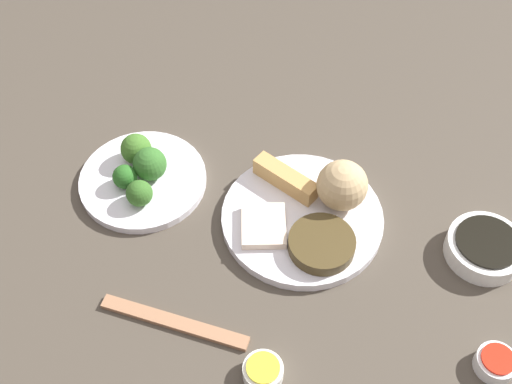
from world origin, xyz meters
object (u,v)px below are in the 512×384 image
Objects in this scene: broccoli_plate at (143,180)px; main_plate at (302,218)px; soy_sauce_bowl at (485,248)px; sauce_ramekin_hot_mustard at (263,372)px; chopsticks_pair at (174,322)px; sauce_ramekin_sweet_and_sour at (495,363)px.

main_plate is at bearing 146.49° from broccoli_plate.
broccoli_plate is (0.22, -0.15, -0.00)m from main_plate.
broccoli_plate is at bearing -31.48° from soy_sauce_bowl.
soy_sauce_bowl is 0.38m from sauce_ramekin_hot_mustard.
soy_sauce_bowl is 0.47m from chopsticks_pair.
main_plate is at bearing -29.51° from soy_sauce_bowl.
broccoli_plate reaches higher than chopsticks_pair.
soy_sauce_bowl is 0.18m from sauce_ramekin_sweet_and_sour.
sauce_ramekin_sweet_and_sour is (-0.17, 0.30, 0.00)m from main_plate.
chopsticks_pair is (0.00, 0.26, -0.00)m from broccoli_plate.
sauce_ramekin_hot_mustard is 1.00× the size of sauce_ramekin_sweet_and_sour.
sauce_ramekin_sweet_and_sour is at bearing 154.93° from chopsticks_pair.
chopsticks_pair is at bearing -25.07° from sauce_ramekin_sweet_and_sour.
sauce_ramekin_hot_mustard is at bearing 103.85° from broccoli_plate.
soy_sauce_bowl is 0.53× the size of chopsticks_pair.
sauce_ramekin_sweet_and_sour is 0.44m from chopsticks_pair.
sauce_ramekin_sweet_and_sour is 0.25× the size of chopsticks_pair.
main_plate is 2.18× the size of soy_sauce_bowl.
main_plate is 4.66× the size of sauce_ramekin_sweet_and_sour.
soy_sauce_bowl reaches higher than sauce_ramekin_sweet_and_sour.
main_plate is 0.26m from chopsticks_pair.
broccoli_plate is 1.79× the size of soy_sauce_bowl.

